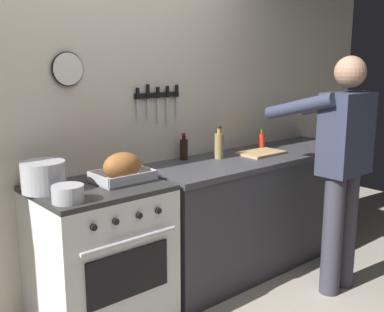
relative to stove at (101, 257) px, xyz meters
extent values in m
cube|color=beige|center=(0.22, 0.36, 0.85)|extent=(6.00, 0.10, 2.60)
cube|color=black|center=(0.67, 0.30, 0.94)|extent=(0.39, 0.02, 0.04)
cube|color=silver|center=(0.50, 0.29, 0.85)|extent=(0.02, 0.00, 0.13)
cube|color=black|center=(0.50, 0.29, 0.96)|extent=(0.02, 0.02, 0.08)
cube|color=silver|center=(0.58, 0.29, 0.85)|extent=(0.02, 0.00, 0.14)
cube|color=black|center=(0.58, 0.29, 0.97)|extent=(0.02, 0.02, 0.10)
cube|color=silver|center=(0.67, 0.29, 0.82)|extent=(0.01, 0.00, 0.19)
cube|color=black|center=(0.67, 0.29, 0.96)|extent=(0.02, 0.02, 0.08)
cube|color=silver|center=(0.76, 0.29, 0.82)|extent=(0.02, 0.00, 0.20)
cube|color=black|center=(0.76, 0.29, 0.96)|extent=(0.02, 0.02, 0.08)
cube|color=silver|center=(0.84, 0.29, 0.84)|extent=(0.01, 0.00, 0.15)
cube|color=black|center=(0.84, 0.29, 0.96)|extent=(0.02, 0.02, 0.09)
cylinder|color=white|center=(-0.01, 0.29, 1.13)|extent=(0.20, 0.02, 0.20)
torus|color=black|center=(-0.01, 0.29, 1.13)|extent=(0.21, 0.02, 0.21)
cube|color=#38383D|center=(1.42, 0.00, -0.02)|extent=(2.00, 0.62, 0.86)
cube|color=#3D3D42|center=(1.42, 0.00, 0.43)|extent=(2.03, 0.65, 0.04)
cube|color=white|center=(0.00, 0.00, -0.02)|extent=(0.76, 0.62, 0.87)
cube|color=black|center=(0.00, -0.31, 0.00)|extent=(0.53, 0.01, 0.28)
cube|color=#2D2D2D|center=(0.00, 0.00, 0.43)|extent=(0.76, 0.62, 0.03)
cylinder|color=black|center=(-0.21, -0.32, 0.33)|extent=(0.04, 0.02, 0.04)
cylinder|color=black|center=(-0.08, -0.32, 0.33)|extent=(0.04, 0.02, 0.04)
cylinder|color=black|center=(0.08, -0.32, 0.33)|extent=(0.04, 0.02, 0.04)
cylinder|color=black|center=(0.21, -0.32, 0.33)|extent=(0.04, 0.02, 0.04)
cylinder|color=silver|center=(0.00, -0.34, 0.21)|extent=(0.61, 0.02, 0.02)
cylinder|color=#383842|center=(1.43, -0.71, -0.02)|extent=(0.14, 0.14, 0.86)
cylinder|color=#383842|center=(1.61, -0.71, -0.02)|extent=(0.14, 0.14, 0.86)
cube|color=#2D3347|center=(1.52, -0.71, 0.69)|extent=(0.38, 0.22, 0.56)
sphere|color=#9E755B|center=(1.52, -0.71, 1.10)|extent=(0.21, 0.21, 0.21)
cylinder|color=#2D3347|center=(1.31, -0.46, 0.87)|extent=(0.09, 0.55, 0.22)
cylinder|color=#2D3347|center=(1.73, -0.46, 0.87)|extent=(0.09, 0.55, 0.22)
cube|color=#B7B7BC|center=(0.17, -0.01, 0.46)|extent=(0.34, 0.25, 0.01)
cube|color=#B7B7BC|center=(0.17, -0.14, 0.49)|extent=(0.34, 0.01, 0.05)
cube|color=#B7B7BC|center=(0.17, 0.11, 0.49)|extent=(0.34, 0.01, 0.05)
cube|color=#B7B7BC|center=(0.00, -0.01, 0.49)|extent=(0.01, 0.25, 0.05)
cube|color=#B7B7BC|center=(0.34, -0.01, 0.49)|extent=(0.01, 0.25, 0.05)
ellipsoid|color=#935628|center=(0.17, -0.01, 0.55)|extent=(0.25, 0.18, 0.17)
cylinder|color=#B7B7BC|center=(-0.29, 0.09, 0.54)|extent=(0.25, 0.25, 0.17)
cylinder|color=#B7B7BC|center=(-0.28, -0.19, 0.50)|extent=(0.17, 0.17, 0.09)
cube|color=tan|center=(1.46, -0.01, 0.46)|extent=(0.36, 0.24, 0.02)
cylinder|color=black|center=(0.86, 0.23, 0.53)|extent=(0.06, 0.06, 0.15)
cylinder|color=black|center=(0.86, 0.23, 0.62)|extent=(0.03, 0.03, 0.03)
cylinder|color=#B21919|center=(0.86, 0.23, 0.64)|extent=(0.03, 0.03, 0.01)
cylinder|color=red|center=(1.61, 0.12, 0.51)|extent=(0.05, 0.05, 0.13)
cylinder|color=red|center=(1.61, 0.12, 0.59)|extent=(0.02, 0.02, 0.03)
cylinder|color=#197219|center=(1.61, 0.12, 0.61)|extent=(0.03, 0.03, 0.01)
cylinder|color=#997F4C|center=(1.09, 0.09, 0.54)|extent=(0.07, 0.07, 0.19)
cylinder|color=#997F4C|center=(1.09, 0.09, 0.66)|extent=(0.03, 0.03, 0.04)
cylinder|color=black|center=(1.09, 0.09, 0.69)|extent=(0.03, 0.03, 0.01)
camera|label=1|loc=(-1.31, -2.37, 1.18)|focal=43.34mm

